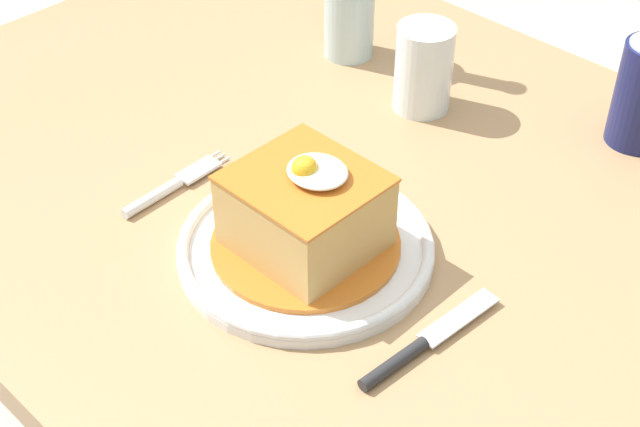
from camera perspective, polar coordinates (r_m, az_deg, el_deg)
name	(u,v)px	position (r m, az deg, el deg)	size (l,w,h in m)	color
dining_table	(363,272)	(1.06, 2.61, -3.62)	(1.21, 0.81, 0.73)	#A87F56
main_plate	(306,247)	(0.91, -0.88, -2.07)	(0.25, 0.25, 0.02)	white
sandwich_meal	(306,214)	(0.88, -0.89, -0.03)	(0.19, 0.19, 0.11)	#C66B23
fork	(168,188)	(1.00, -9.28, 1.52)	(0.02, 0.14, 0.01)	silver
knife	(413,350)	(0.82, 5.70, -8.29)	(0.03, 0.17, 0.01)	#262628
drinking_glass	(423,73)	(1.11, 6.31, 8.49)	(0.07, 0.07, 0.10)	gold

